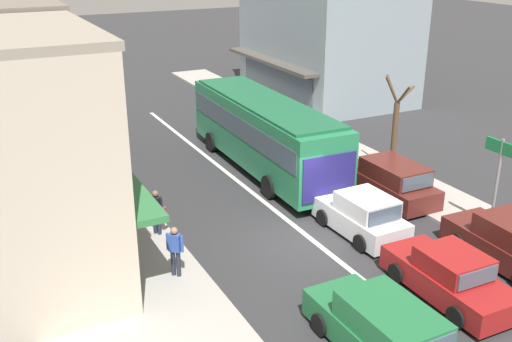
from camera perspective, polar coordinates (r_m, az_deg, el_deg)
The scene contains 15 objects.
ground_plane at distance 21.25m, azimuth 4.95°, elevation -6.22°, with size 140.00×140.00×0.00m, color #2D2D30.
lane_centre_line at distance 24.39m, azimuth 0.03°, elevation -2.37°, with size 0.20×28.00×0.01m, color silver.
sidewalk_left at distance 24.21m, azimuth -16.73°, elevation -3.35°, with size 5.20×44.00×0.14m, color #A39E96.
kerb_right at distance 29.01m, azimuth 9.20°, elevation 1.40°, with size 2.80×44.00×0.12m, color #A39E96.
building_right_far at distance 39.48m, azimuth 6.75°, elevation 13.40°, with size 8.32×10.79×8.99m.
city_bus at distance 26.55m, azimuth 0.81°, elevation 3.95°, with size 2.94×10.92×3.23m.
hatchback_behind_bus_near at distance 21.36m, azimuth 10.06°, elevation -4.22°, with size 1.89×3.74×1.54m.
sedan_queue_far_back at distance 18.42m, azimuth 17.95°, elevation -9.56°, with size 1.94×4.22×1.47m.
wagon_adjacent_lane_trail at distance 15.57m, azimuth 12.04°, elevation -14.74°, with size 1.98×4.52×1.58m.
parked_wagon_kerb_second at distance 24.51m, azimuth 12.64°, elevation -0.92°, with size 1.95×4.51×1.58m.
traffic_light_downstreet at distance 36.96m, azimuth -16.98°, elevation 9.54°, with size 0.33×0.24×4.20m.
directional_road_sign at distance 21.67m, azimuth 22.20°, elevation 0.49°, with size 0.10×1.40×3.60m.
street_tree_right at distance 26.10m, azimuth 13.05°, elevation 3.62°, with size 1.57×1.52×4.59m.
pedestrian_with_handbag_near at distance 20.94m, azimuth -9.45°, elevation -3.63°, with size 0.51×0.60×1.63m.
pedestrian_browsing_midblock at distance 18.34m, azimuth -7.72°, elevation -7.31°, with size 0.42×0.44×1.63m.
Camera 1 is at (-10.12, -15.93, 9.77)m, focal length 42.00 mm.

